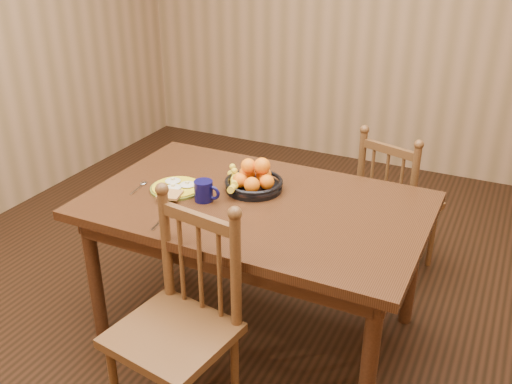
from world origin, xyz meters
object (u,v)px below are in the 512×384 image
at_px(chair_far, 395,205).
at_px(chair_near, 179,325).
at_px(breakfast_plate, 176,188).
at_px(fruit_bowl, 253,180).
at_px(coffee_mug, 204,191).
at_px(dining_table, 256,217).

xyz_separation_m(chair_far, chair_near, (-0.52, -1.53, 0.04)).
bearing_deg(breakfast_plate, fruit_bowl, 26.86).
bearing_deg(coffee_mug, chair_near, -70.85).
height_order(coffee_mug, fruit_bowl, fruit_bowl).
bearing_deg(fruit_bowl, chair_far, 53.35).
bearing_deg(dining_table, coffee_mug, -156.69).
distance_m(chair_near, coffee_mug, 0.68).
bearing_deg(chair_far, coffee_mug, 70.94).
relative_size(chair_near, fruit_bowl, 3.03).
bearing_deg(dining_table, chair_far, 60.56).
bearing_deg(breakfast_plate, chair_far, 45.88).
height_order(dining_table, fruit_bowl, fruit_bowl).
bearing_deg(chair_near, coffee_mug, 117.68).
relative_size(coffee_mug, fruit_bowl, 0.41).
bearing_deg(dining_table, breakfast_plate, -171.85).
relative_size(chair_far, fruit_bowl, 2.79).
xyz_separation_m(breakfast_plate, coffee_mug, (0.18, -0.04, 0.04)).
bearing_deg(chair_far, fruit_bowl, 70.81).
height_order(dining_table, chair_far, chair_far).
relative_size(chair_far, chair_near, 0.92).
distance_m(chair_near, fruit_bowl, 0.83).
bearing_deg(fruit_bowl, chair_near, -86.83).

